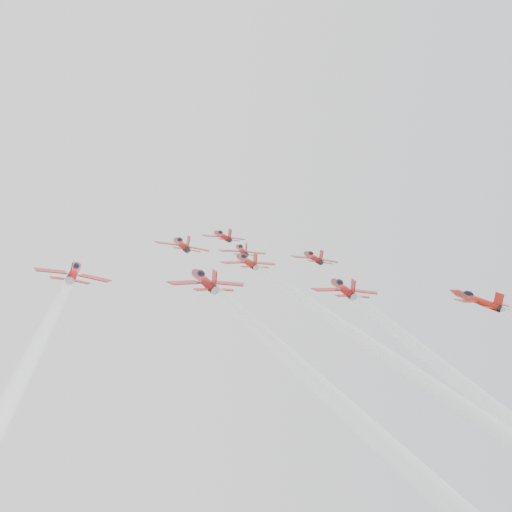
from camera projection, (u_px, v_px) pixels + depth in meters
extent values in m
cylinder|color=#A50F10|center=(223.00, 236.00, 145.30)|extent=(1.07, 9.15, 5.48)
cone|color=#A50F10|center=(217.00, 232.00, 150.97)|extent=(1.07, 2.40, 1.95)
cone|color=black|center=(229.00, 240.00, 140.09)|extent=(1.07, 1.54, 1.50)
ellipsoid|color=black|center=(221.00, 232.00, 147.37)|extent=(0.98, 2.31, 1.78)
cube|color=#A50F10|center=(211.00, 236.00, 143.85)|extent=(4.02, 2.67, 0.90)
cube|color=#A50F10|center=(236.00, 238.00, 145.28)|extent=(4.02, 2.67, 0.90)
cube|color=#A50F10|center=(228.00, 234.00, 141.04)|extent=(0.12, 2.46, 2.55)
cube|color=#A50F10|center=(221.00, 239.00, 140.65)|extent=(1.93, 1.33, 0.52)
cube|color=#A50F10|center=(234.00, 240.00, 141.39)|extent=(1.93, 1.33, 0.52)
cylinder|color=#9E180F|center=(182.00, 245.00, 125.22)|extent=(1.16, 9.88, 5.92)
cone|color=#9E180F|center=(176.00, 239.00, 131.35)|extent=(1.16, 2.59, 2.10)
cone|color=black|center=(187.00, 250.00, 119.59)|extent=(1.16, 1.66, 1.62)
ellipsoid|color=black|center=(180.00, 240.00, 127.45)|extent=(1.05, 2.50, 1.92)
cube|color=#9E180F|center=(166.00, 244.00, 123.65)|extent=(4.35, 2.88, 0.97)
cube|color=#9E180F|center=(198.00, 247.00, 125.19)|extent=(4.35, 2.88, 0.97)
cube|color=#9E180F|center=(187.00, 242.00, 120.62)|extent=(0.13, 2.66, 2.75)
cube|color=#9E180F|center=(177.00, 249.00, 120.20)|extent=(2.09, 1.43, 0.56)
cube|color=#9E180F|center=(195.00, 250.00, 121.00)|extent=(2.09, 1.43, 0.56)
cylinder|color=#A70F1A|center=(242.00, 251.00, 127.99)|extent=(1.01, 8.57, 5.14)
cone|color=#A70F1A|center=(235.00, 246.00, 133.30)|extent=(1.01, 2.25, 1.83)
cone|color=black|center=(249.00, 256.00, 123.11)|extent=(1.01, 1.44, 1.40)
ellipsoid|color=black|center=(240.00, 246.00, 129.93)|extent=(0.92, 2.17, 1.66)
cube|color=#A70F1A|center=(230.00, 250.00, 126.63)|extent=(3.77, 2.50, 0.85)
cube|color=#A70F1A|center=(256.00, 253.00, 127.97)|extent=(3.77, 2.50, 0.85)
cube|color=#A70F1A|center=(248.00, 248.00, 124.00)|extent=(0.11, 2.31, 2.39)
cube|color=#A70F1A|center=(241.00, 254.00, 123.63)|extent=(1.81, 1.24, 0.49)
cube|color=#A70F1A|center=(255.00, 255.00, 124.33)|extent=(1.81, 1.24, 0.49)
cylinder|color=#A10F11|center=(313.00, 258.00, 131.37)|extent=(1.07, 9.07, 5.44)
cone|color=#A10F11|center=(303.00, 252.00, 136.99)|extent=(1.07, 2.38, 1.93)
cone|color=black|center=(324.00, 263.00, 126.20)|extent=(1.07, 1.52, 1.48)
ellipsoid|color=black|center=(310.00, 253.00, 133.42)|extent=(0.97, 2.29, 1.76)
cube|color=#A10F11|center=(301.00, 258.00, 129.93)|extent=(3.99, 2.65, 0.89)
cube|color=#A10F11|center=(328.00, 260.00, 131.34)|extent=(3.99, 2.65, 0.89)
cube|color=#A10F11|center=(322.00, 256.00, 127.14)|extent=(0.12, 2.44, 2.52)
cube|color=#A10F11|center=(315.00, 262.00, 126.76)|extent=(1.91, 1.31, 0.52)
cube|color=#A10F11|center=(329.00, 263.00, 127.49)|extent=(1.91, 1.31, 0.52)
cylinder|color=#A11E0F|center=(247.00, 262.00, 116.13)|extent=(1.08, 9.21, 5.52)
cone|color=#A11E0F|center=(239.00, 255.00, 121.84)|extent=(1.08, 2.42, 1.96)
cone|color=black|center=(256.00, 268.00, 110.89)|extent=(1.08, 1.55, 1.50)
ellipsoid|color=black|center=(244.00, 256.00, 118.21)|extent=(0.98, 2.33, 1.79)
cube|color=#A11E0F|center=(233.00, 261.00, 114.67)|extent=(4.05, 2.69, 0.91)
cube|color=#A11E0F|center=(264.00, 264.00, 116.11)|extent=(4.05, 2.69, 0.91)
cube|color=#A11E0F|center=(255.00, 259.00, 111.85)|extent=(0.12, 2.48, 2.56)
cube|color=#A11E0F|center=(246.00, 266.00, 111.46)|extent=(1.94, 1.33, 0.53)
cube|color=#A11E0F|center=(262.00, 268.00, 112.20)|extent=(1.94, 1.33, 0.53)
cylinder|color=white|center=(372.00, 355.00, 68.41)|extent=(1.38, 78.98, 42.24)
cylinder|color=#A50F11|center=(74.00, 273.00, 88.29)|extent=(1.09, 9.32, 5.58)
cone|color=#A50F11|center=(73.00, 264.00, 94.07)|extent=(1.09, 2.45, 1.98)
cone|color=black|center=(74.00, 282.00, 82.98)|extent=(1.09, 1.57, 1.52)
ellipsoid|color=black|center=(74.00, 266.00, 90.40)|extent=(0.99, 2.35, 1.81)
cube|color=#A50F11|center=(51.00, 273.00, 86.81)|extent=(4.10, 2.72, 0.92)
cube|color=#A50F11|center=(96.00, 276.00, 88.26)|extent=(4.10, 2.72, 0.92)
cube|color=#A50F11|center=(75.00, 270.00, 83.95)|extent=(0.12, 2.51, 2.59)
cube|color=#A50F11|center=(62.00, 279.00, 83.55)|extent=(1.97, 1.35, 0.53)
cube|color=#A50F11|center=(86.00, 281.00, 84.31)|extent=(1.97, 1.35, 0.53)
cylinder|color=white|center=(81.00, 448.00, 39.97)|extent=(1.39, 79.97, 42.77)
cylinder|color=#A10F15|center=(205.00, 281.00, 94.40)|extent=(1.21, 10.31, 6.18)
cone|color=#A10F15|center=(196.00, 271.00, 100.79)|extent=(1.21, 2.71, 2.20)
cone|color=black|center=(214.00, 291.00, 88.53)|extent=(1.21, 1.73, 1.68)
ellipsoid|color=black|center=(202.00, 273.00, 96.73)|extent=(1.10, 2.60, 2.00)
cube|color=#A10F15|center=(184.00, 281.00, 92.77)|extent=(4.53, 3.01, 1.02)
cube|color=#A10F15|center=(228.00, 285.00, 94.37)|extent=(4.53, 3.01, 1.02)
cube|color=#A10F15|center=(213.00, 279.00, 89.60)|extent=(0.13, 2.78, 2.87)
cube|color=#A10F15|center=(200.00, 288.00, 89.16)|extent=(2.18, 1.49, 0.59)
cube|color=#A10F15|center=(224.00, 290.00, 89.99)|extent=(2.18, 1.49, 0.59)
cylinder|color=white|center=(384.00, 481.00, 40.95)|extent=(1.54, 88.45, 47.31)
cylinder|color=#9D110E|center=(343.00, 289.00, 102.66)|extent=(1.14, 9.68, 5.80)
cone|color=#9D110E|center=(328.00, 280.00, 108.66)|extent=(1.14, 2.54, 2.06)
cone|color=black|center=(359.00, 298.00, 97.15)|extent=(1.14, 1.63, 1.58)
ellipsoid|color=black|center=(338.00, 282.00, 104.85)|extent=(1.03, 2.45, 1.88)
cube|color=#9D110E|center=(327.00, 289.00, 101.12)|extent=(4.26, 2.83, 0.95)
cube|color=#9D110E|center=(363.00, 292.00, 102.63)|extent=(4.26, 2.83, 0.95)
cube|color=#9D110E|center=(357.00, 287.00, 98.15)|extent=(0.12, 2.61, 2.69)
cube|color=#9D110E|center=(346.00, 296.00, 97.74)|extent=(2.04, 1.40, 0.55)
cube|color=#9D110E|center=(366.00, 297.00, 98.52)|extent=(2.04, 1.40, 0.55)
cylinder|color=#B21D11|center=(478.00, 300.00, 108.39)|extent=(1.11, 9.42, 5.65)
cone|color=#B21D11|center=(457.00, 292.00, 114.23)|extent=(1.11, 2.47, 2.01)
cone|color=black|center=(499.00, 309.00, 103.02)|extent=(1.11, 1.58, 1.54)
ellipsoid|color=black|center=(470.00, 294.00, 110.52)|extent=(1.01, 2.38, 1.83)
cube|color=#B21D11|center=(465.00, 301.00, 106.89)|extent=(4.15, 2.75, 0.93)
cube|color=#B21D11|center=(496.00, 303.00, 108.36)|extent=(4.15, 2.75, 0.93)
cube|color=#B21D11|center=(496.00, 299.00, 104.00)|extent=(0.12, 2.54, 2.62)
cube|color=#B21D11|center=(487.00, 307.00, 103.60)|extent=(1.99, 1.37, 0.54)
cube|color=#B21D11|center=(503.00, 308.00, 104.36)|extent=(1.99, 1.37, 0.54)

